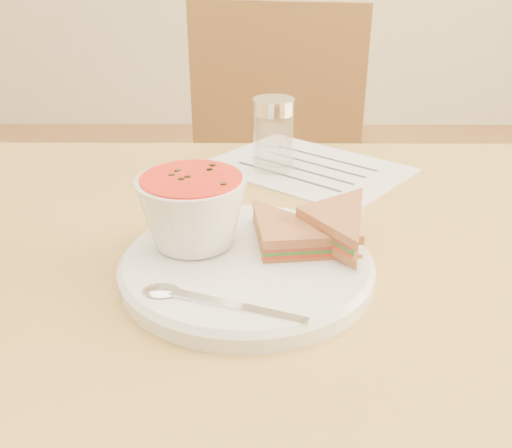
# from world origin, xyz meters

# --- Properties ---
(chair_far) EXTENTS (0.50, 0.50, 0.95)m
(chair_far) POSITION_xyz_m (0.03, 0.56, 0.48)
(chair_far) COLOR brown
(chair_far) RESTS_ON floor
(plate) EXTENTS (0.30, 0.30, 0.02)m
(plate) POSITION_xyz_m (0.02, -0.09, 0.76)
(plate) COLOR white
(plate) RESTS_ON dining_table
(soup_bowl) EXTENTS (0.13, 0.13, 0.08)m
(soup_bowl) POSITION_xyz_m (-0.04, -0.06, 0.81)
(soup_bowl) COLOR white
(soup_bowl) RESTS_ON plate
(sandwich_half_a) EXTENTS (0.12, 0.12, 0.03)m
(sandwich_half_a) POSITION_xyz_m (0.04, -0.11, 0.78)
(sandwich_half_a) COLOR #AD6D3D
(sandwich_half_a) RESTS_ON plate
(sandwich_half_b) EXTENTS (0.14, 0.14, 0.03)m
(sandwich_half_b) POSITION_xyz_m (0.07, -0.05, 0.79)
(sandwich_half_b) COLOR #AD6D3D
(sandwich_half_b) RESTS_ON plate
(spoon) EXTENTS (0.19, 0.10, 0.01)m
(spoon) POSITION_xyz_m (-0.01, -0.18, 0.77)
(spoon) COLOR silver
(spoon) RESTS_ON plate
(paper_menu) EXTENTS (0.35, 0.34, 0.00)m
(paper_menu) POSITION_xyz_m (0.11, 0.23, 0.75)
(paper_menu) COLOR white
(paper_menu) RESTS_ON dining_table
(condiment_shaker) EXTENTS (0.07, 0.07, 0.11)m
(condiment_shaker) POSITION_xyz_m (0.05, 0.21, 0.81)
(condiment_shaker) COLOR silver
(condiment_shaker) RESTS_ON dining_table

